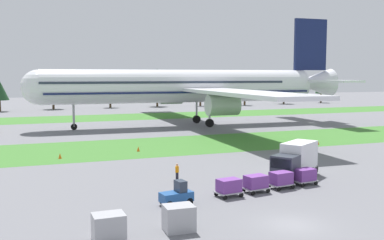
# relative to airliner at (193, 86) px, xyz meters

# --- Properties ---
(ground_plane) EXTENTS (400.00, 400.00, 0.00)m
(ground_plane) POSITION_rel_airliner_xyz_m (-15.62, -61.05, -8.26)
(ground_plane) COLOR slate
(grass_strip_near) EXTENTS (320.00, 17.95, 0.01)m
(grass_strip_near) POSITION_rel_airliner_xyz_m (-15.62, -23.87, -8.25)
(grass_strip_near) COLOR #3D752D
(grass_strip_near) RESTS_ON ground
(grass_strip_far) EXTENTS (320.00, 17.95, 0.01)m
(grass_strip_far) POSITION_rel_airliner_xyz_m (-15.62, 24.04, -8.25)
(grass_strip_far) COLOR #3D752D
(grass_strip_far) RESTS_ON ground
(airliner) EXTENTS (67.09, 82.38, 23.03)m
(airliner) POSITION_rel_airliner_xyz_m (0.00, 0.00, 0.00)
(airliner) COLOR white
(airliner) RESTS_ON ground
(baggage_tug) EXTENTS (2.76, 1.67, 1.97)m
(baggage_tug) POSITION_rel_airliner_xyz_m (-21.65, -53.62, -7.44)
(baggage_tug) COLOR #1E4C8E
(baggage_tug) RESTS_ON ground
(cargo_dolly_lead) EXTENTS (2.40, 1.81, 1.55)m
(cargo_dolly_lead) POSITION_rel_airliner_xyz_m (-16.68, -52.88, -7.34)
(cargo_dolly_lead) COLOR #A3A3A8
(cargo_dolly_lead) RESTS_ON ground
(cargo_dolly_second) EXTENTS (2.40, 1.81, 1.55)m
(cargo_dolly_second) POSITION_rel_airliner_xyz_m (-13.81, -52.44, -7.34)
(cargo_dolly_second) COLOR #A3A3A8
(cargo_dolly_second) RESTS_ON ground
(cargo_dolly_third) EXTENTS (2.40, 1.81, 1.55)m
(cargo_dolly_third) POSITION_rel_airliner_xyz_m (-10.95, -52.01, -7.34)
(cargo_dolly_third) COLOR #A3A3A8
(cargo_dolly_third) RESTS_ON ground
(cargo_dolly_fourth) EXTENTS (2.40, 1.81, 1.55)m
(cargo_dolly_fourth) POSITION_rel_airliner_xyz_m (-8.08, -51.58, -7.34)
(cargo_dolly_fourth) COLOR #A3A3A8
(cargo_dolly_fourth) RESTS_ON ground
(catering_truck) EXTENTS (7.08, 5.73, 3.58)m
(catering_truck) POSITION_rel_airliner_xyz_m (-7.27, -48.79, -6.30)
(catering_truck) COLOR #2D333D
(catering_truck) RESTS_ON ground
(ground_crew_marshaller) EXTENTS (0.43, 0.42, 1.74)m
(ground_crew_marshaller) POSITION_rel_airliner_xyz_m (-18.96, -45.71, -7.31)
(ground_crew_marshaller) COLOR black
(ground_crew_marshaller) RESTS_ON ground
(uld_container_0) EXTENTS (2.02, 1.62, 1.74)m
(uld_container_0) POSITION_rel_airliner_xyz_m (-28.25, -59.60, -7.39)
(uld_container_0) COLOR #A3A3A8
(uld_container_0) RESTS_ON ground
(uld_container_1) EXTENTS (2.06, 1.67, 1.75)m
(uld_container_1) POSITION_rel_airliner_xyz_m (-23.49, -59.41, -7.38)
(uld_container_1) COLOR #A3A3A8
(uld_container_1) RESTS_ON ground
(taxiway_marker_0) EXTENTS (0.44, 0.44, 0.68)m
(taxiway_marker_0) POSITION_rel_airliner_xyz_m (-18.39, -27.41, -7.91)
(taxiway_marker_0) COLOR orange
(taxiway_marker_0) RESTS_ON ground
(taxiway_marker_1) EXTENTS (0.44, 0.44, 0.69)m
(taxiway_marker_1) POSITION_rel_airliner_xyz_m (-28.93, -29.24, -7.91)
(taxiway_marker_1) COLOR orange
(taxiway_marker_1) RESTS_ON ground
(taxiway_marker_2) EXTENTS (0.44, 0.44, 0.68)m
(taxiway_marker_2) POSITION_rel_airliner_xyz_m (8.46, -31.18, -7.92)
(taxiway_marker_2) COLOR orange
(taxiway_marker_2) RESTS_ON ground
(distant_tree_line) EXTENTS (182.32, 11.07, 12.71)m
(distant_tree_line) POSITION_rel_airliner_xyz_m (-12.96, 55.96, -1.58)
(distant_tree_line) COLOR #4C3823
(distant_tree_line) RESTS_ON ground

